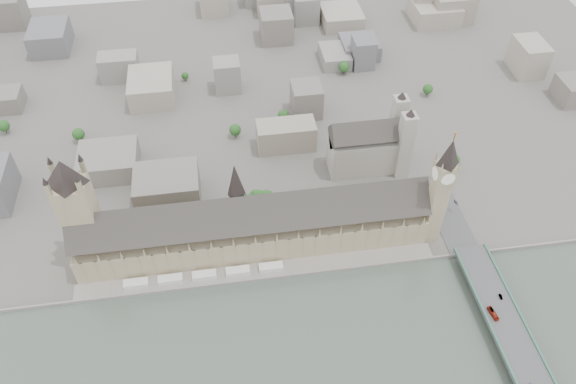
{
  "coord_description": "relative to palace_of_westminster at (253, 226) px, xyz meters",
  "views": [
    {
      "loc": [
        -15.33,
        -262.26,
        343.77
      ],
      "look_at": [
        30.34,
        42.34,
        32.1
      ],
      "focal_mm": 35.0,
      "sensor_mm": 36.0,
      "label": 1
    }
  ],
  "objects": [
    {
      "name": "westminster_bridge",
      "position": [
        162.0,
        -107.2,
        -17.58
      ],
      "size": [
        25.0,
        325.0,
        10.25
      ],
      "primitive_type": "cube",
      "color": "#474749",
      "rests_on": "ground"
    },
    {
      "name": "park_trees",
      "position": [
        -10.0,
        40.3,
        -15.21
      ],
      "size": [
        110.0,
        30.0,
        15.0
      ],
      "primitive_type": null,
      "color": "#224B1B",
      "rests_on": "ground"
    },
    {
      "name": "palace_of_westminster",
      "position": [
        0.0,
        0.0,
        0.0
      ],
      "size": [
        265.0,
        40.73,
        55.44
      ],
      "color": "tan",
      "rests_on": "ground"
    },
    {
      "name": "ground",
      "position": [
        0.0,
        -19.7,
        -22.71
      ],
      "size": [
        900.0,
        900.0,
        0.0
      ],
      "primitive_type": "plane",
      "color": "#595651",
      "rests_on": "ground"
    },
    {
      "name": "victoria_tower",
      "position": [
        -122.0,
        6.3,
        32.5
      ],
      "size": [
        30.0,
        30.0,
        100.0
      ],
      "color": "tan",
      "rests_on": "ground"
    },
    {
      "name": "embankment_wall",
      "position": [
        0.0,
        -34.7,
        -21.21
      ],
      "size": [
        600.0,
        1.5,
        3.0
      ],
      "primitive_type": "cube",
      "color": "gray",
      "rests_on": "ground"
    },
    {
      "name": "red_bus_north",
      "position": [
        155.09,
        -94.22,
        -10.88
      ],
      "size": [
        4.3,
        11.59,
        3.15
      ],
      "primitive_type": "imported",
      "rotation": [
        0.0,
        0.0,
        0.15
      ],
      "color": "#9B2211",
      "rests_on": "westminster_bridge"
    },
    {
      "name": "car_silver",
      "position": [
        166.41,
        -81.57,
        -11.71
      ],
      "size": [
        1.81,
        4.58,
        1.48
      ],
      "primitive_type": "imported",
      "rotation": [
        0.0,
        0.0,
        -0.05
      ],
      "color": "gray",
      "rests_on": "westminster_bridge"
    },
    {
      "name": "terrace_tents",
      "position": [
        -40.0,
        -26.7,
        -18.71
      ],
      "size": [
        118.0,
        7.0,
        4.0
      ],
      "color": "silver",
      "rests_on": "river_terrace"
    },
    {
      "name": "central_tower",
      "position": [
        -10.0,
        6.3,
        35.21
      ],
      "size": [
        13.0,
        13.0,
        48.0
      ],
      "color": "gray",
      "rests_on": "ground"
    },
    {
      "name": "river_terrace",
      "position": [
        0.0,
        -27.2,
        -21.71
      ],
      "size": [
        270.0,
        15.0,
        2.0
      ],
      "primitive_type": "cube",
      "color": "gray",
      "rests_on": "ground"
    },
    {
      "name": "car_approach",
      "position": [
        168.03,
        10.9,
        -11.76
      ],
      "size": [
        2.86,
        5.09,
        1.39
      ],
      "primitive_type": "imported",
      "rotation": [
        0.0,
        0.0,
        0.2
      ],
      "color": "gray",
      "rests_on": "westminster_bridge"
    },
    {
      "name": "elizabeth_tower",
      "position": [
        138.0,
        -11.7,
        35.38
      ],
      "size": [
        17.0,
        17.0,
        107.5
      ],
      "color": "tan",
      "rests_on": "ground"
    },
    {
      "name": "westminster_abbey",
      "position": [
        110.92,
        75.3,
        2.38
      ],
      "size": [
        68.0,
        36.0,
        64.0
      ],
      "color": "gray",
      "rests_on": "ground"
    },
    {
      "name": "city_skyline_inland",
      "position": [
        0.0,
        225.3,
        -3.71
      ],
      "size": [
        720.0,
        360.0,
        38.0
      ],
      "primitive_type": null,
      "color": "gray",
      "rests_on": "ground"
    }
  ]
}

